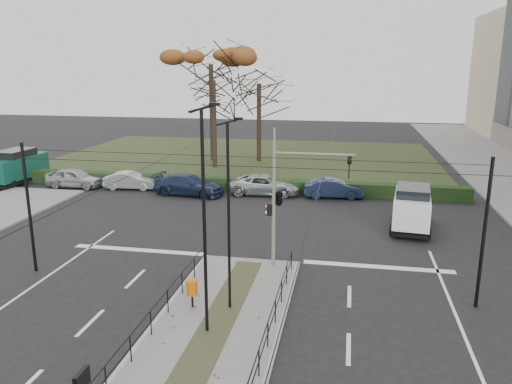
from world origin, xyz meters
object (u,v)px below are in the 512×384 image
traffic_light (281,196)px  streetlamp_median_near (205,221)px  streetlamp_median_far (229,215)px  parked_car_third (189,185)px  litter_bin (192,288)px  parked_car_second (131,180)px  parked_car_fifth (334,188)px  white_van (412,207)px  green_van (17,166)px  bare_tree_center (259,89)px  parked_car_first (75,178)px  parked_car_fourth (265,185)px  bare_tree_near (213,87)px  rust_tree (211,64)px

traffic_light → streetlamp_median_near: 6.72m
streetlamp_median_far → parked_car_third: bearing=113.0°
litter_bin → parked_car_second: parked_car_second is taller
streetlamp_median_far → parked_car_fifth: (3.27, 18.05, -3.17)m
white_van → green_van: 30.52m
white_van → bare_tree_center: bearing=123.2°
green_van → bare_tree_center: bare_tree_center is taller
traffic_light → parked_car_third: 15.20m
streetlamp_median_near → parked_car_second: 23.20m
green_van → parked_car_first: bearing=-4.7°
traffic_light → parked_car_fourth: size_ratio=1.12×
bare_tree_near → white_van: bearing=-43.6°
bare_tree_center → parked_car_fifth: size_ratio=2.37×
parked_car_third → bare_tree_near: (-0.75, 9.99, 6.65)m
parked_car_fifth → white_van: bearing=-150.0°
green_van → bare_tree_near: bare_tree_near is taller
litter_bin → white_van: (9.41, 11.97, 0.38)m
streetlamp_median_far → parked_car_first: 24.39m
white_van → parked_car_fifth: 7.86m
litter_bin → parked_car_first: bearing=130.7°
parked_car_second → parked_car_fifth: bearing=-95.5°
parked_car_third → streetlamp_median_near: bearing=-153.4°
parked_car_third → white_van: size_ratio=1.05×
rust_tree → bare_tree_near: rust_tree is taller
parked_car_second → bare_tree_near: bare_tree_near is taller
white_van → parked_car_fifth: (-4.68, 6.29, -0.61)m
parked_car_third → parked_car_fourth: bearing=-71.0°
streetlamp_median_near → streetlamp_median_far: size_ratio=1.09×
litter_bin → parked_car_fifth: bearing=75.5°
streetlamp_median_far → bare_tree_center: size_ratio=0.74×
parked_car_first → bare_tree_center: size_ratio=0.44×
white_van → parked_car_fourth: bearing=146.6°
streetlamp_median_near → streetlamp_median_far: streetlamp_median_near is taller
white_van → bare_tree_center: bare_tree_center is taller
parked_car_first → bare_tree_center: bearing=-42.8°
parked_car_second → white_van: 21.03m
traffic_light → bare_tree_near: 24.45m
streetlamp_median_far → parked_car_fifth: streetlamp_median_far is taller
parked_car_second → parked_car_third: bearing=-106.5°
streetlamp_median_far → parked_car_fourth: size_ratio=1.42×
green_van → streetlamp_median_near: bearing=-42.5°
parked_car_fourth → litter_bin: bearing=178.7°
parked_car_third → white_van: 16.02m
streetlamp_median_far → litter_bin: bearing=-171.7°
traffic_light → white_van: traffic_light is taller
parked_car_third → green_van: (-14.73, 1.01, 0.65)m
parked_car_fourth → parked_car_fifth: parked_car_fourth is taller
streetlamp_median_near → bare_tree_near: 29.91m
parked_car_first → parked_car_fifth: (19.97, 0.54, -0.06)m
streetlamp_median_far → rust_tree: rust_tree is taller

